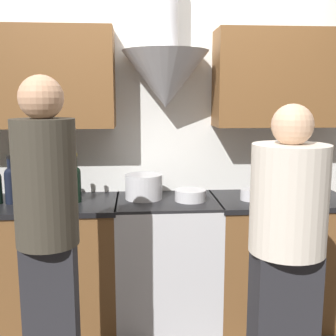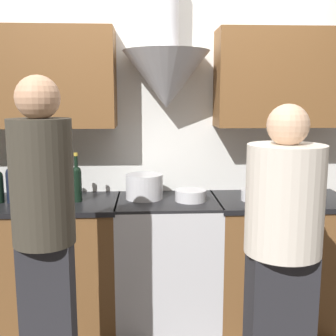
# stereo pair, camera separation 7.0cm
# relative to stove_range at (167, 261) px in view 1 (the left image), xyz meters

# --- Properties ---
(wall_back) EXTENTS (8.40, 0.62, 2.60)m
(wall_back) POSITION_rel_stove_range_xyz_m (-0.04, 0.27, 1.00)
(wall_back) COLOR white
(wall_back) RESTS_ON ground_plane
(counter_left) EXTENTS (1.20, 0.62, 0.94)m
(counter_left) POSITION_rel_stove_range_xyz_m (-0.96, -0.00, -0.00)
(counter_left) COLOR brown
(counter_left) RESTS_ON ground_plane
(counter_right) EXTENTS (0.98, 0.62, 0.94)m
(counter_right) POSITION_rel_stove_range_xyz_m (0.84, -0.00, -0.00)
(counter_right) COLOR brown
(counter_right) RESTS_ON ground_plane
(stove_range) EXTENTS (0.73, 0.60, 0.94)m
(stove_range) POSITION_rel_stove_range_xyz_m (0.00, 0.00, 0.00)
(stove_range) COLOR silver
(stove_range) RESTS_ON ground_plane
(wine_bottle_4) EXTENTS (0.08, 0.08, 0.34)m
(wine_bottle_4) POSITION_rel_stove_range_xyz_m (-1.09, -0.02, 0.60)
(wine_bottle_4) COLOR black
(wine_bottle_4) RESTS_ON counter_left
(wine_bottle_5) EXTENTS (0.07, 0.07, 0.32)m
(wine_bottle_5) POSITION_rel_stove_range_xyz_m (-0.99, -0.03, 0.59)
(wine_bottle_5) COLOR black
(wine_bottle_5) RESTS_ON counter_left
(wine_bottle_6) EXTENTS (0.07, 0.07, 0.34)m
(wine_bottle_6) POSITION_rel_stove_range_xyz_m (-0.91, -0.02, 0.60)
(wine_bottle_6) COLOR black
(wine_bottle_6) RESTS_ON counter_left
(wine_bottle_7) EXTENTS (0.07, 0.07, 0.33)m
(wine_bottle_7) POSITION_rel_stove_range_xyz_m (-0.82, -0.02, 0.60)
(wine_bottle_7) COLOR black
(wine_bottle_7) RESTS_ON counter_left
(wine_bottle_8) EXTENTS (0.08, 0.08, 0.36)m
(wine_bottle_8) POSITION_rel_stove_range_xyz_m (-0.74, -0.01, 0.61)
(wine_bottle_8) COLOR black
(wine_bottle_8) RESTS_ON counter_left
(wine_bottle_9) EXTENTS (0.07, 0.07, 0.35)m
(wine_bottle_9) POSITION_rel_stove_range_xyz_m (-0.64, -0.01, 0.61)
(wine_bottle_9) COLOR black
(wine_bottle_9) RESTS_ON counter_left
(stock_pot) EXTENTS (0.27, 0.27, 0.18)m
(stock_pot) POSITION_rel_stove_range_xyz_m (-0.16, 0.05, 0.55)
(stock_pot) COLOR silver
(stock_pot) RESTS_ON stove_range
(mixing_bowl) EXTENTS (0.22, 0.22, 0.08)m
(mixing_bowl) POSITION_rel_stove_range_xyz_m (0.16, -0.04, 0.50)
(mixing_bowl) COLOR silver
(mixing_bowl) RESTS_ON stove_range
(orange_fruit) EXTENTS (0.09, 0.09, 0.09)m
(orange_fruit) POSITION_rel_stove_range_xyz_m (1.05, 0.08, 0.51)
(orange_fruit) COLOR orange
(orange_fruit) RESTS_ON counter_right
(saucepan) EXTENTS (0.15, 0.15, 0.08)m
(saucepan) POSITION_rel_stove_range_xyz_m (0.60, -0.05, 0.50)
(saucepan) COLOR silver
(saucepan) RESTS_ON counter_right
(person_foreground_left) EXTENTS (0.31, 0.31, 1.77)m
(person_foreground_left) POSITION_rel_stove_range_xyz_m (-0.66, -0.91, 0.52)
(person_foreground_left) COLOR #28282D
(person_foreground_left) RESTS_ON ground_plane
(person_foreground_right) EXTENTS (0.36, 0.36, 1.64)m
(person_foreground_right) POSITION_rel_stove_range_xyz_m (0.49, -1.09, 0.43)
(person_foreground_right) COLOR #28282D
(person_foreground_right) RESTS_ON ground_plane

